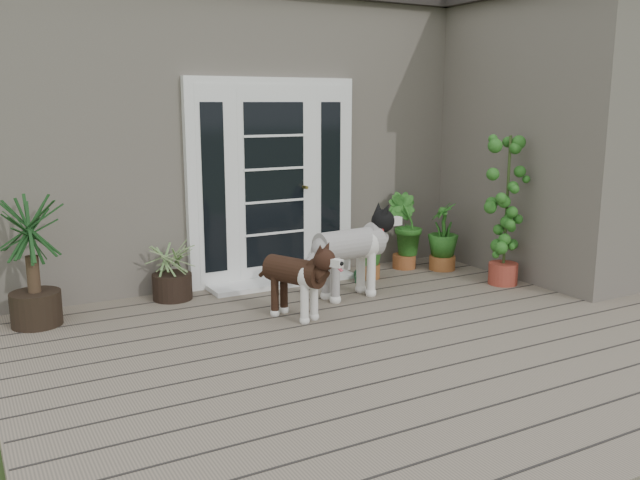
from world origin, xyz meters
TOP-DOWN VIEW (x-y plane):
  - deck at (0.00, 0.40)m, footprint 6.20×4.60m
  - house_main at (0.00, 4.65)m, footprint 7.40×4.00m
  - roof_main at (0.00, 4.65)m, footprint 7.60×4.20m
  - house_wing at (2.90, 1.50)m, footprint 1.60×2.40m
  - door_unit at (-0.20, 2.60)m, footprint 1.90×0.14m
  - door_step at (-0.20, 2.40)m, footprint 1.60×0.40m
  - brindle_dog at (-0.61, 1.29)m, footprint 0.60×0.82m
  - white_dog at (0.15, 1.61)m, footprint 0.97×0.48m
  - spider_plant at (-1.39, 2.40)m, footprint 0.81×0.81m
  - yucca at (-2.66, 2.20)m, footprint 0.82×0.82m
  - herb_a at (0.73, 2.14)m, footprint 0.64×0.64m
  - herb_b at (1.34, 2.33)m, footprint 0.61×0.61m
  - herb_c at (1.69, 2.06)m, footprint 0.57×0.57m
  - sapling at (1.84, 1.24)m, footprint 0.56×0.56m
  - clog_left at (0.20, 2.14)m, footprint 0.24×0.31m
  - clog_right at (0.58, 2.11)m, footprint 0.26×0.32m

SIDE VIEW (x-z plane):
  - deck at x=0.00m, z-range 0.00..0.12m
  - door_step at x=-0.20m, z-range 0.12..0.17m
  - clog_left at x=0.20m, z-range 0.12..0.20m
  - clog_right at x=0.58m, z-range 0.12..0.21m
  - herb_a at x=0.73m, z-range 0.12..0.72m
  - brindle_dog at x=-0.61m, z-range 0.12..0.75m
  - herb_c at x=1.69m, z-range 0.12..0.76m
  - herb_b at x=1.34m, z-range 0.12..0.77m
  - spider_plant at x=-1.39m, z-range 0.12..0.80m
  - white_dog at x=0.15m, z-range 0.12..0.90m
  - yucca at x=-2.66m, z-range 0.12..1.29m
  - sapling at x=1.84m, z-range 0.12..1.74m
  - door_unit at x=-0.20m, z-range 0.12..2.27m
  - house_main at x=0.00m, z-range 0.00..3.10m
  - house_wing at x=2.90m, z-range 0.00..3.10m
  - roof_main at x=0.00m, z-range 3.10..3.30m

